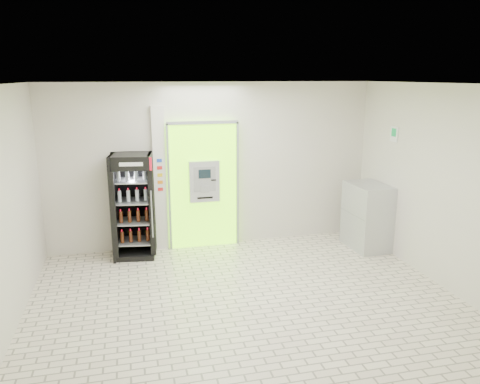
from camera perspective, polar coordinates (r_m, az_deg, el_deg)
name	(u,v)px	position (r m, az deg, el deg)	size (l,w,h in m)	color
ground	(247,302)	(6.77, 0.82, -13.28)	(6.00, 6.00, 0.00)	beige
room_shell	(247,174)	(6.14, 0.88, 2.18)	(6.00, 6.00, 6.00)	beige
atm_assembly	(203,184)	(8.56, -4.48, 0.92)	(1.30, 0.24, 2.33)	#82FB0F
pillar	(160,179)	(8.48, -9.74, 1.53)	(0.22, 0.11, 2.60)	silver
beverage_cooler	(133,208)	(8.32, -12.87, -1.90)	(0.76, 0.71, 1.82)	black
steel_cabinet	(367,216)	(8.88, 15.25, -2.87)	(0.64, 0.92, 1.20)	#B3B6BB
exit_sign	(394,134)	(8.56, 18.29, 6.73)	(0.02, 0.22, 0.26)	white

